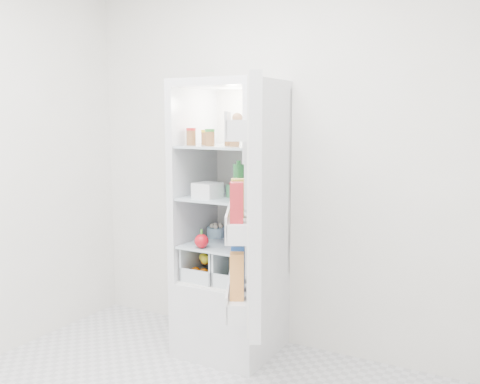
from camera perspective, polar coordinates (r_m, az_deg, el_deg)
The scene contains 19 objects.
room_walls at distance 2.35m, azimuth -11.76°, elevation 8.53°, with size 3.02×3.02×2.61m.
refrigerator at distance 3.60m, azimuth -0.65°, elevation -6.49°, with size 0.60×0.60×1.80m.
shelf_low at distance 3.53m, azimuth -1.16°, elevation -5.53°, with size 0.49×0.53×0.01m, color #ACBFCA.
shelf_mid at distance 3.47m, azimuth -1.17°, elevation -0.54°, with size 0.49×0.53×0.01m, color #ACBFCA.
shelf_top at distance 3.44m, azimuth -1.19°, elevation 4.90°, with size 0.49×0.53×0.01m, color #ACBFCA.
crisper_left at distance 3.62m, azimuth -2.84°, elevation -7.30°, with size 0.23×0.46×0.22m, color silver, non-canonical shape.
crisper_right at distance 3.51m, azimuth 0.59°, elevation -7.82°, with size 0.23×0.46×0.22m, color silver, non-canonical shape.
condiment_jars at distance 3.36m, azimuth -2.80°, elevation 5.68°, with size 0.38×0.16×0.08m.
squeeze_bottle at distance 3.45m, azimuth 2.99°, elevation 6.69°, with size 0.06×0.06×0.20m, color white.
tub_white at distance 3.39m, azimuth -3.50°, elevation 0.19°, with size 0.15×0.15×0.10m, color silver.
tin_red at distance 3.21m, azimuth 0.12°, elevation -0.62°, with size 0.08×0.08×0.05m, color red.
foil_tray at distance 3.69m, azimuth -1.99°, elevation 0.42°, with size 0.17×0.13×0.04m, color white.
tub_green at distance 3.42m, azimuth -0.03°, elevation 0.13°, with size 0.10×0.14×0.08m, color #408D57.
red_cabbage at distance 3.60m, azimuth -0.25°, elevation -3.73°, with size 0.17×0.17×0.17m, color #592162.
bell_pepper at distance 3.38m, azimuth -4.13°, elevation -5.24°, with size 0.09×0.09×0.09m, color #B60B17.
mushroom_bowl at distance 3.70m, azimuth -2.49°, elevation -4.28°, with size 0.14×0.14×0.06m, color #93BDDB.
citrus_pile at distance 3.60m, azimuth -3.19°, elevation -7.76°, with size 0.20×0.31×0.16m.
veg_pile at distance 3.51m, azimuth 0.65°, elevation -8.58°, with size 0.16×0.30×0.10m.
fridge_door at distance 2.79m, azimuth 1.03°, elevation -1.74°, with size 0.41×0.57×1.30m.
Camera 1 is at (1.54, -1.78, 1.56)m, focal length 40.00 mm.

